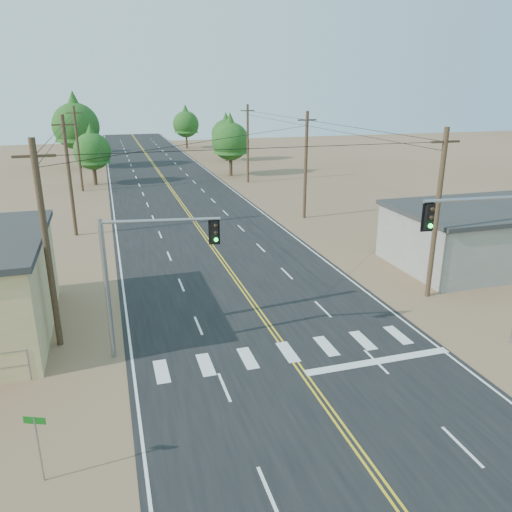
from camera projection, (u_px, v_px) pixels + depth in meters
name	position (u px, v px, depth m)	size (l,w,h in m)	color
ground	(371.00, 468.00, 16.63)	(220.00, 220.00, 0.00)	#8F6E4D
road	(201.00, 231.00, 43.83)	(15.00, 200.00, 0.02)	black
building_right	(499.00, 235.00, 35.67)	(15.00, 8.00, 4.00)	gray
utility_pole_left_near	(47.00, 246.00, 23.01)	(1.80, 0.30, 10.00)	#4C3826
utility_pole_left_mid	(69.00, 176.00, 41.14)	(1.80, 0.30, 10.00)	#4C3826
utility_pole_left_far	(78.00, 149.00, 59.28)	(1.80, 0.30, 10.00)	#4C3826
utility_pole_right_near	(437.00, 214.00, 28.73)	(1.80, 0.30, 10.00)	#4C3826
utility_pole_right_mid	(306.00, 165.00, 46.87)	(1.80, 0.30, 10.00)	#4C3826
utility_pole_right_far	(248.00, 143.00, 65.00)	(1.80, 0.30, 10.00)	#4C3826
signal_mast_left	(139.00, 265.00, 22.24)	(5.23, 1.16, 6.72)	gray
signal_mast_right	(499.00, 247.00, 22.80)	(5.80, 0.75, 7.62)	gray
street_sign	(37.00, 439.00, 15.59)	(0.67, 0.31, 2.42)	gray
tree_left_near	(92.00, 148.00, 63.40)	(4.68, 4.68, 7.79)	#3F2D1E
tree_left_mid	(75.00, 121.00, 75.75)	(6.97, 6.97, 11.62)	#3F2D1E
tree_left_far	(78.00, 132.00, 95.09)	(3.81, 3.81, 6.35)	#3F2D1E
tree_right_near	(230.00, 137.00, 69.77)	(5.27, 5.27, 8.78)	#3F2D1E
tree_right_mid	(226.00, 131.00, 84.28)	(4.88, 4.88, 8.14)	#3F2D1E
tree_right_far	(186.00, 121.00, 101.89)	(5.28, 5.28, 8.81)	#3F2D1E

